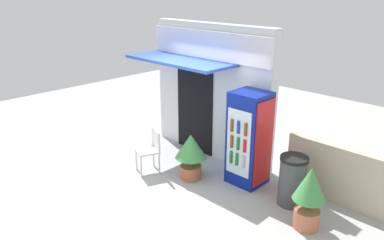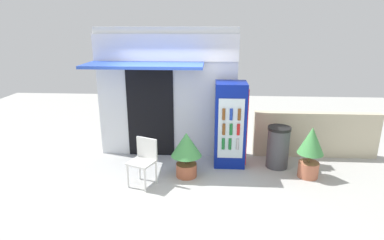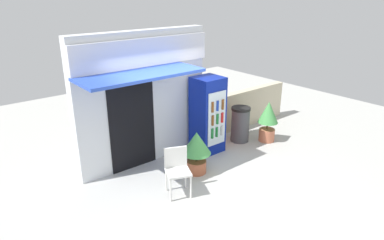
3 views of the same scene
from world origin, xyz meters
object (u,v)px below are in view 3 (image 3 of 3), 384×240
object	(u,v)px
plastic_chair	(177,167)
potted_plant_curbside	(268,118)
trash_bin	(240,124)
drink_cooler	(208,115)
potted_plant_near_shop	(196,148)

from	to	relation	value
plastic_chair	potted_plant_curbside	xyz separation A→B (m)	(3.26, 0.48, 0.08)
potted_plant_curbside	trash_bin	bearing A→B (deg)	140.54
potted_plant_curbside	drink_cooler	bearing A→B (deg)	160.85
drink_cooler	potted_plant_curbside	size ratio (longest dim) A/B	1.72
drink_cooler	potted_plant_near_shop	world-z (taller)	drink_cooler
plastic_chair	potted_plant_curbside	bearing A→B (deg)	8.47
potted_plant_curbside	potted_plant_near_shop	bearing A→B (deg)	-177.27
plastic_chair	potted_plant_near_shop	world-z (taller)	potted_plant_near_shop
potted_plant_near_shop	potted_plant_curbside	world-z (taller)	potted_plant_curbside
plastic_chair	potted_plant_curbside	world-z (taller)	potted_plant_curbside
potted_plant_near_shop	potted_plant_curbside	size ratio (longest dim) A/B	0.88
drink_cooler	plastic_chair	world-z (taller)	drink_cooler
plastic_chair	potted_plant_near_shop	distance (m)	0.87
drink_cooler	trash_bin	distance (m)	1.13
potted_plant_near_shop	plastic_chair	bearing A→B (deg)	-154.94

